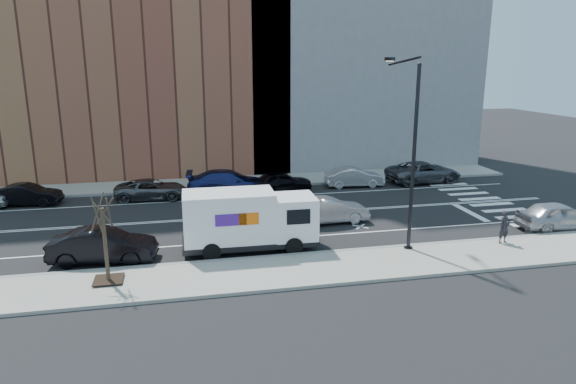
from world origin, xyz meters
name	(u,v)px	position (x,y,z in m)	size (l,w,h in m)	color
ground	(247,216)	(0.00, 0.00, 0.00)	(120.00, 120.00, 0.00)	black
sidewalk_near	(274,272)	(0.00, -8.80, 0.07)	(44.00, 3.60, 0.15)	gray
sidewalk_far	(232,182)	(0.00, 8.80, 0.07)	(44.00, 3.60, 0.15)	gray
curb_near	(267,257)	(0.00, -7.00, 0.08)	(44.00, 0.25, 0.17)	gray
curb_far	(234,188)	(0.00, 7.00, 0.08)	(44.00, 0.25, 0.17)	gray
crosswalk	(485,201)	(16.00, 0.00, 0.00)	(3.00, 14.00, 0.01)	white
road_markings	(247,216)	(0.00, 0.00, 0.00)	(40.00, 8.60, 0.01)	white
bldg_brick	(120,36)	(-8.00, 15.60, 11.00)	(26.00, 10.00, 22.00)	brown
bldg_concrete	(356,15)	(12.00, 15.60, 13.00)	(20.00, 10.00, 26.00)	slate
streetlight	(410,148)	(7.00, -6.91, 5.08)	(0.44, 4.02, 9.34)	black
street_tree	(106,252)	(-7.00, -8.40, 1.45)	(1.20, 1.20, 3.75)	black
fedex_van	(249,219)	(-0.67, -5.60, 1.58)	(6.63, 2.45, 3.01)	black
far_parked_b	(27,195)	(-13.60, 5.48, 0.69)	(1.47, 4.22, 1.39)	black
far_parked_c	(152,189)	(-5.77, 5.35, 0.67)	(2.24, 4.85, 1.35)	#484B50
far_parked_d	(229,182)	(-0.54, 5.70, 0.84)	(2.35, 5.77, 1.68)	navy
far_parked_e	(281,181)	(3.20, 5.48, 0.75)	(1.76, 4.38, 1.49)	black
far_parked_f	(354,177)	(8.80, 5.84, 0.71)	(1.51, 4.33, 1.43)	silver
far_parked_g	(424,172)	(14.49, 6.05, 0.80)	(2.67, 5.78, 1.61)	#484B4F
driving_sedan	(330,210)	(4.50, -2.20, 0.74)	(1.57, 4.49, 1.48)	#9E9DA1
near_parked_rear_a	(103,246)	(-7.50, -5.74, 0.80)	(1.68, 4.83, 1.59)	black
near_parked_front	(558,216)	(16.57, -5.96, 0.77)	(1.83, 4.54, 1.55)	#B3B2B7
pedestrian	(504,227)	(12.01, -7.73, 0.99)	(0.61, 0.40, 1.68)	black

